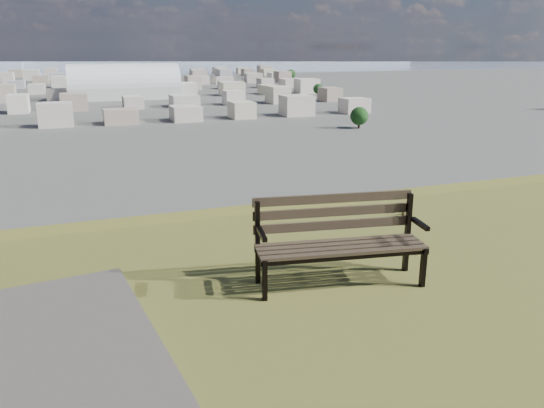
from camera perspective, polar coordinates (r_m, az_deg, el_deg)
name	(u,v)px	position (r m, az deg, el deg)	size (l,w,h in m)	color
park_bench	(338,236)	(5.39, 7.14, -3.39)	(1.75, 0.80, 0.88)	#3F3224
grass_tufts	(364,384)	(3.87, 9.89, -18.55)	(12.49, 6.88, 0.28)	brown
arena	(125,88)	(305.05, -15.56, 11.94)	(58.18, 25.09, 24.45)	silver
city_blocks	(77,82)	(398.13, -20.26, 12.16)	(395.00, 361.00, 7.00)	beige
city_trees	(27,90)	(323.68, -24.88, 11.11)	(406.52, 387.20, 9.98)	black
bay_water	(73,65)	(903.38, -20.59, 13.84)	(2400.00, 700.00, 0.12)	#97A3C0
far_hills	(43,47)	(1407.13, -23.37, 15.21)	(2050.00, 340.00, 60.00)	#8E9FB1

